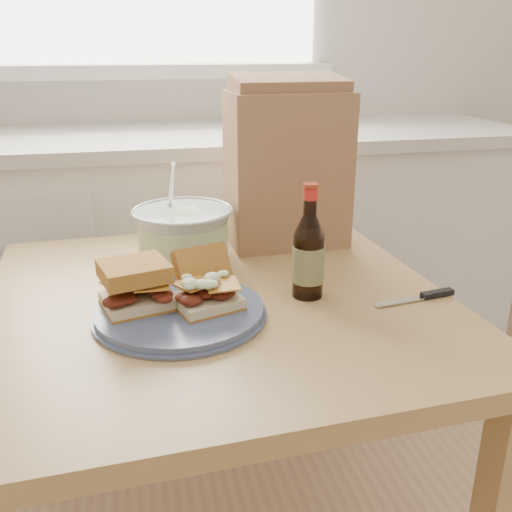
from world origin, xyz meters
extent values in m
cube|color=beige|center=(0.00, 2.00, 1.35)|extent=(4.00, 0.02, 2.70)
cube|color=white|center=(0.00, 1.70, 0.45)|extent=(2.40, 0.60, 0.90)
cube|color=silver|center=(0.00, 1.70, 0.92)|extent=(2.50, 0.64, 0.04)
cube|color=tan|center=(0.04, 0.80, 0.72)|extent=(0.93, 0.93, 0.04)
cube|color=tan|center=(-0.38, 1.18, 0.35)|extent=(0.06, 0.06, 0.70)
cube|color=tan|center=(0.41, 1.22, 0.35)|extent=(0.06, 0.06, 0.70)
cylinder|color=#495677|center=(-0.05, 0.73, 0.75)|extent=(0.31, 0.31, 0.02)
cube|color=beige|center=(-0.12, 0.74, 0.77)|extent=(0.14, 0.13, 0.02)
cube|color=orange|center=(-0.12, 0.74, 0.81)|extent=(0.08, 0.08, 0.00)
cube|color=#9C6729|center=(-0.12, 0.74, 0.83)|extent=(0.14, 0.13, 0.03)
cube|color=beige|center=(0.00, 0.72, 0.77)|extent=(0.14, 0.13, 0.02)
cube|color=orange|center=(0.00, 0.72, 0.81)|extent=(0.08, 0.08, 0.00)
cube|color=#9C6729|center=(0.01, 0.78, 0.81)|extent=(0.12, 0.10, 0.09)
cone|color=#B4C2BE|center=(-0.01, 1.03, 0.80)|extent=(0.22, 0.22, 0.12)
cylinder|color=white|center=(-0.01, 1.03, 0.80)|extent=(0.20, 0.20, 0.08)
torus|color=#B4C2BE|center=(-0.01, 1.03, 0.86)|extent=(0.23, 0.23, 0.01)
cylinder|color=silver|center=(-0.03, 1.06, 0.90)|extent=(0.02, 0.09, 0.15)
cylinder|color=black|center=(0.21, 0.76, 0.81)|extent=(0.06, 0.06, 0.13)
cone|color=black|center=(0.21, 0.76, 0.89)|extent=(0.06, 0.06, 0.04)
cylinder|color=black|center=(0.21, 0.76, 0.94)|extent=(0.03, 0.03, 0.05)
cylinder|color=red|center=(0.21, 0.76, 0.95)|extent=(0.03, 0.03, 0.02)
cylinder|color=maroon|center=(0.21, 0.76, 0.97)|extent=(0.03, 0.03, 0.01)
cylinder|color=#383F1F|center=(0.21, 0.76, 0.81)|extent=(0.06, 0.06, 0.07)
cube|color=silver|center=(0.38, 0.69, 0.75)|extent=(0.12, 0.03, 0.00)
cube|color=black|center=(0.46, 0.70, 0.75)|extent=(0.07, 0.03, 0.01)
cube|color=#A77351|center=(0.26, 1.10, 0.93)|extent=(0.28, 0.19, 0.37)
camera|label=1|loc=(-0.12, -0.23, 1.21)|focal=40.00mm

